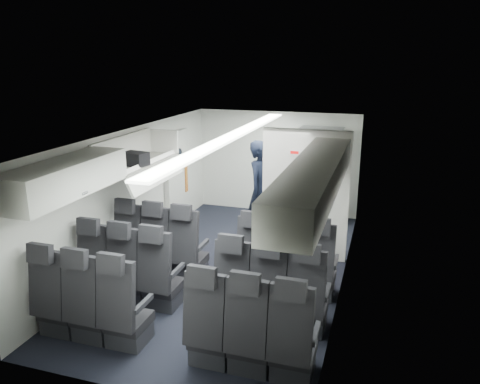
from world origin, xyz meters
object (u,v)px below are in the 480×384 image
Objects in this scene: flight_attendant at (261,190)px; carry_on_bag at (135,159)px; seat_row_mid at (197,286)px; seat_row_front at (221,258)px; boarding_door at (177,179)px; seat_row_rear at (166,322)px; galley_unit at (320,175)px.

carry_on_bag is (-1.43, -1.89, 0.87)m from flight_attendant.
flight_attendant is at bearing 88.46° from seat_row_mid.
carry_on_bag reaches higher than seat_row_mid.
seat_row_front is 2.71m from boarding_door.
seat_row_rear is at bearing -166.69° from flight_attendant.
seat_row_front is at bearing 90.00° from seat_row_mid.
galley_unit is at bearing 77.12° from seat_row_mid.
flight_attendant is at bearing 87.76° from seat_row_front.
carry_on_bag is (-1.35, 1.87, 1.37)m from seat_row_rear.
seat_row_mid is 1.00× the size of seat_row_rear.
carry_on_bag is at bearing -125.87° from galley_unit.
seat_row_front is 1.79× the size of boarding_door.
flight_attendant is (0.08, 3.76, 0.50)m from seat_row_rear.
boarding_door reaches higher than seat_row_front.
seat_row_rear is 2.68m from carry_on_bag.
seat_row_mid is at bearing -167.05° from flight_attendant.
seat_row_mid is (0.00, -0.90, 0.00)m from seat_row_front.
seat_row_rear is at bearing -100.65° from galley_unit.
carry_on_bag is (-2.30, -3.18, 0.82)m from galley_unit.
flight_attendant is (0.08, 1.96, 0.50)m from seat_row_front.
galley_unit is (0.95, 5.05, 0.55)m from seat_row_rear.
boarding_door is (-1.64, 3.89, 0.55)m from seat_row_rear.
galley_unit reaches higher than seat_row_mid.
boarding_door is 1.03× the size of flight_attendant.
boarding_door is 2.19m from carry_on_bag.
seat_row_front is 1.00× the size of seat_row_rear.
seat_row_mid is at bearing -25.64° from carry_on_bag.
carry_on_bag is at bearing 144.28° from seat_row_mid.
boarding_door is (-1.64, 2.99, 0.55)m from seat_row_mid.
galley_unit is at bearing 24.28° from boarding_door.
carry_on_bag is (-1.35, 0.07, 1.37)m from seat_row_front.
boarding_door is at bearing 118.77° from seat_row_mid.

